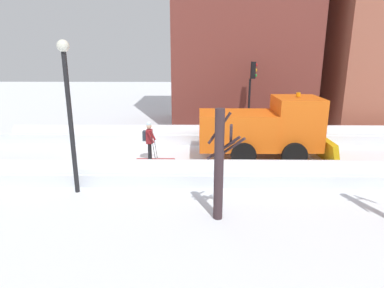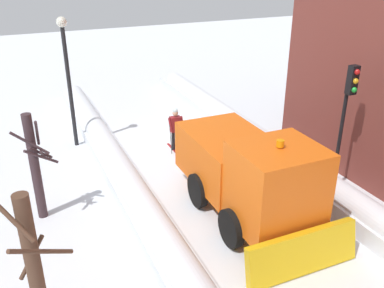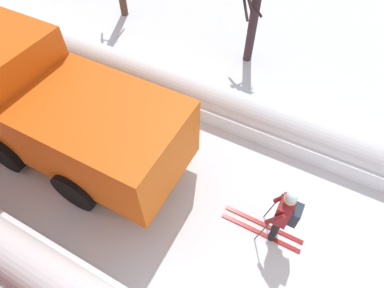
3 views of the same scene
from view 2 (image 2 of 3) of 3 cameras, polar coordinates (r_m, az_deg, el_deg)
plow_truck at (r=12.69m, az=7.65°, el=-3.90°), size 3.20×5.98×3.12m
skier at (r=17.11m, az=-2.24°, el=2.31°), size 0.62×1.80×1.81m
traffic_light_pole at (r=14.23m, az=20.16°, el=4.87°), size 0.28×0.42×4.33m
street_lamp at (r=17.50m, az=-16.43°, el=9.84°), size 0.40×0.40×5.25m
bare_tree_near at (r=13.21m, az=-20.30°, el=-2.72°), size 1.20×1.06×3.36m
bare_tree_mid at (r=8.53m, az=-20.09°, el=-17.24°), size 1.15×0.93×3.86m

